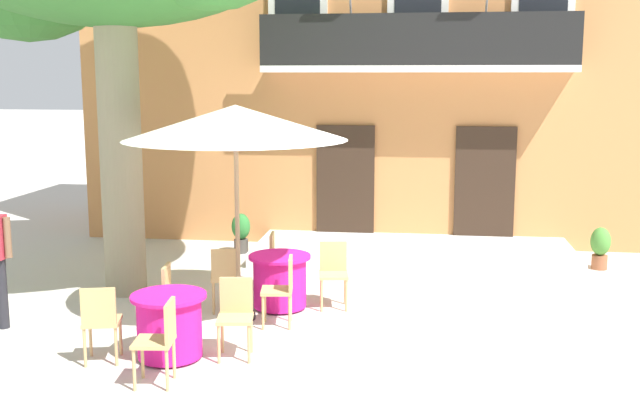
{
  "coord_description": "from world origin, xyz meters",
  "views": [
    {
      "loc": [
        0.94,
        -9.14,
        3.21
      ],
      "look_at": [
        -0.59,
        2.35,
        1.3
      ],
      "focal_mm": 42.25,
      "sensor_mm": 36.0,
      "label": 1
    }
  ],
  "objects_px": {
    "cafe_chair_near_tree_1": "(225,275)",
    "cafe_chair_middle_2": "(161,336)",
    "cafe_table_near_tree": "(280,281)",
    "cafe_chair_middle_3": "(236,312)",
    "cafe_chair_near_tree_0": "(279,258)",
    "cafe_umbrella": "(236,123)",
    "ground_planter_left": "(241,231)",
    "cafe_chair_middle_0": "(175,295)",
    "cafe_chair_near_tree_3": "(333,270)",
    "ground_planter_right": "(600,246)",
    "cafe_chair_middle_1": "(101,318)",
    "cafe_table_middle": "(170,325)",
    "cafe_chair_near_tree_2": "(283,286)"
  },
  "relations": [
    {
      "from": "cafe_chair_near_tree_1",
      "to": "cafe_chair_middle_2",
      "type": "relative_size",
      "value": 1.0
    },
    {
      "from": "cafe_table_near_tree",
      "to": "cafe_chair_middle_3",
      "type": "bearing_deg",
      "value": -95.26
    },
    {
      "from": "cafe_table_near_tree",
      "to": "cafe_chair_near_tree_0",
      "type": "height_order",
      "value": "cafe_chair_near_tree_0"
    },
    {
      "from": "cafe_chair_middle_3",
      "to": "cafe_umbrella",
      "type": "bearing_deg",
      "value": 102.32
    },
    {
      "from": "cafe_chair_near_tree_1",
      "to": "cafe_chair_middle_3",
      "type": "xyz_separation_m",
      "value": [
        0.53,
        -1.59,
        0.0
      ]
    },
    {
      "from": "cafe_chair_middle_3",
      "to": "ground_planter_left",
      "type": "distance_m",
      "value": 5.2
    },
    {
      "from": "cafe_chair_middle_0",
      "to": "cafe_chair_near_tree_3",
      "type": "bearing_deg",
      "value": 39.55
    },
    {
      "from": "cafe_chair_near_tree_3",
      "to": "cafe_table_near_tree",
      "type": "bearing_deg",
      "value": -165.66
    },
    {
      "from": "cafe_chair_near_tree_1",
      "to": "ground_planter_right",
      "type": "distance_m",
      "value": 6.44
    },
    {
      "from": "cafe_chair_near_tree_0",
      "to": "cafe_umbrella",
      "type": "distance_m",
      "value": 2.46
    },
    {
      "from": "cafe_umbrella",
      "to": "ground_planter_right",
      "type": "xyz_separation_m",
      "value": [
        5.39,
        3.38,
        -2.22
      ]
    },
    {
      "from": "cafe_chair_middle_3",
      "to": "ground_planter_left",
      "type": "xyz_separation_m",
      "value": [
        -1.16,
        5.07,
        -0.12
      ]
    },
    {
      "from": "cafe_chair_near_tree_3",
      "to": "cafe_chair_middle_1",
      "type": "relative_size",
      "value": 1.0
    },
    {
      "from": "cafe_table_middle",
      "to": "cafe_chair_middle_0",
      "type": "distance_m",
      "value": 0.77
    },
    {
      "from": "cafe_table_middle",
      "to": "cafe_chair_middle_3",
      "type": "height_order",
      "value": "cafe_chair_middle_3"
    },
    {
      "from": "cafe_chair_middle_1",
      "to": "ground_planter_right",
      "type": "height_order",
      "value": "cafe_chair_middle_1"
    },
    {
      "from": "cafe_chair_near_tree_2",
      "to": "cafe_chair_near_tree_3",
      "type": "bearing_deg",
      "value": 58.9
    },
    {
      "from": "cafe_table_near_tree",
      "to": "cafe_table_middle",
      "type": "relative_size",
      "value": 1.0
    },
    {
      "from": "cafe_chair_near_tree_0",
      "to": "cafe_chair_middle_3",
      "type": "bearing_deg",
      "value": -90.51
    },
    {
      "from": "ground_planter_left",
      "to": "ground_planter_right",
      "type": "height_order",
      "value": "ground_planter_left"
    },
    {
      "from": "cafe_chair_middle_0",
      "to": "ground_planter_right",
      "type": "relative_size",
      "value": 1.27
    },
    {
      "from": "cafe_chair_middle_1",
      "to": "ground_planter_right",
      "type": "bearing_deg",
      "value": 38.11
    },
    {
      "from": "cafe_chair_near_tree_0",
      "to": "ground_planter_left",
      "type": "relative_size",
      "value": 1.24
    },
    {
      "from": "cafe_chair_middle_1",
      "to": "cafe_chair_middle_2",
      "type": "bearing_deg",
      "value": -28.94
    },
    {
      "from": "cafe_chair_near_tree_1",
      "to": "cafe_chair_middle_1",
      "type": "distance_m",
      "value": 2.22
    },
    {
      "from": "cafe_chair_middle_1",
      "to": "cafe_table_near_tree",
      "type": "bearing_deg",
      "value": 54.92
    },
    {
      "from": "cafe_table_middle",
      "to": "ground_planter_right",
      "type": "xyz_separation_m",
      "value": [
        5.84,
        4.88,
        0.0
      ]
    },
    {
      "from": "cafe_chair_near_tree_3",
      "to": "ground_planter_right",
      "type": "relative_size",
      "value": 1.27
    },
    {
      "from": "cafe_chair_near_tree_1",
      "to": "ground_planter_left",
      "type": "distance_m",
      "value": 3.54
    },
    {
      "from": "cafe_chair_near_tree_1",
      "to": "cafe_chair_middle_0",
      "type": "relative_size",
      "value": 1.0
    },
    {
      "from": "cafe_chair_near_tree_1",
      "to": "cafe_chair_middle_0",
      "type": "height_order",
      "value": "same"
    },
    {
      "from": "cafe_chair_middle_1",
      "to": "cafe_chair_near_tree_1",
      "type": "bearing_deg",
      "value": 65.92
    },
    {
      "from": "cafe_chair_near_tree_2",
      "to": "cafe_table_middle",
      "type": "xyz_separation_m",
      "value": [
        -1.08,
        -1.3,
        -0.14
      ]
    },
    {
      "from": "cafe_chair_middle_2",
      "to": "cafe_chair_near_tree_1",
      "type": "bearing_deg",
      "value": 89.14
    },
    {
      "from": "cafe_chair_near_tree_0",
      "to": "cafe_chair_middle_0",
      "type": "height_order",
      "value": "same"
    },
    {
      "from": "cafe_table_middle",
      "to": "ground_planter_right",
      "type": "height_order",
      "value": "cafe_table_middle"
    },
    {
      "from": "cafe_chair_near_tree_0",
      "to": "cafe_umbrella",
      "type": "relative_size",
      "value": 0.31
    },
    {
      "from": "cafe_chair_middle_3",
      "to": "ground_planter_right",
      "type": "xyz_separation_m",
      "value": [
        5.11,
        4.7,
        -0.13
      ]
    },
    {
      "from": "cafe_umbrella",
      "to": "ground_planter_left",
      "type": "bearing_deg",
      "value": 103.04
    },
    {
      "from": "cafe_chair_middle_3",
      "to": "cafe_chair_middle_1",
      "type": "bearing_deg",
      "value": -163.03
    },
    {
      "from": "cafe_chair_near_tree_2",
      "to": "cafe_chair_middle_1",
      "type": "distance_m",
      "value": 2.37
    },
    {
      "from": "cafe_chair_middle_3",
      "to": "cafe_table_middle",
      "type": "bearing_deg",
      "value": -165.99
    },
    {
      "from": "cafe_chair_near_tree_0",
      "to": "ground_planter_left",
      "type": "height_order",
      "value": "cafe_chair_near_tree_0"
    },
    {
      "from": "cafe_chair_near_tree_2",
      "to": "cafe_chair_middle_0",
      "type": "height_order",
      "value": "same"
    },
    {
      "from": "cafe_chair_near_tree_2",
      "to": "cafe_chair_middle_3",
      "type": "relative_size",
      "value": 1.0
    },
    {
      "from": "cafe_table_near_tree",
      "to": "cafe_umbrella",
      "type": "relative_size",
      "value": 0.3
    },
    {
      "from": "cafe_chair_middle_3",
      "to": "cafe_chair_middle_2",
      "type": "bearing_deg",
      "value": -121.9
    },
    {
      "from": "cafe_table_near_tree",
      "to": "cafe_chair_near_tree_1",
      "type": "distance_m",
      "value": 0.77
    },
    {
      "from": "cafe_table_near_tree",
      "to": "cafe_chair_middle_0",
      "type": "xyz_separation_m",
      "value": [
        -1.07,
        -1.3,
        0.14
      ]
    },
    {
      "from": "cafe_chair_near_tree_1",
      "to": "cafe_chair_middle_0",
      "type": "bearing_deg",
      "value": -109.56
    }
  ]
}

